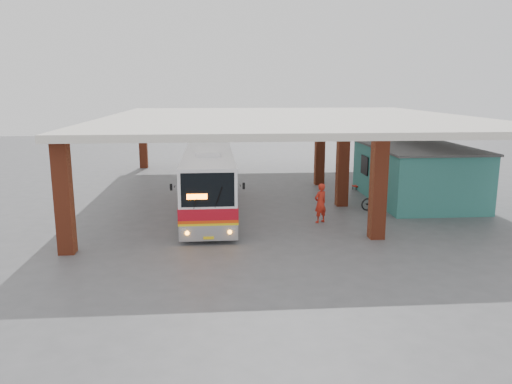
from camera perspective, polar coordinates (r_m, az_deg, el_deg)
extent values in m
plane|color=#515154|center=(24.04, 4.49, -3.32)|extent=(90.00, 90.00, 0.00)
cube|color=#92391F|center=(21.40, 13.80, 0.46)|extent=(0.60, 0.60, 4.35)
cube|color=#92391F|center=(27.07, 9.86, 2.97)|extent=(0.60, 0.60, 4.35)
cube|color=#92391F|center=(32.86, 7.30, 4.59)|extent=(0.60, 0.60, 4.35)
cube|color=#92391F|center=(20.20, -21.12, -0.67)|extent=(0.60, 0.60, 4.35)
cube|color=#92391F|center=(40.54, -12.79, 5.76)|extent=(0.60, 0.60, 4.35)
cube|color=#92391F|center=(42.39, 14.43, 5.94)|extent=(0.60, 0.60, 4.35)
cube|color=silver|center=(29.76, 3.63, 8.41)|extent=(21.00, 23.00, 0.30)
cube|color=#327F71|center=(29.53, 17.83, 1.98)|extent=(5.00, 8.00, 3.00)
cube|color=#4A4A4A|center=(29.32, 18.03, 4.96)|extent=(5.20, 8.20, 0.12)
cube|color=#143836|center=(27.35, 14.06, 0.48)|extent=(0.08, 0.95, 2.10)
cube|color=black|center=(30.04, 12.34, 3.01)|extent=(0.08, 1.20, 1.00)
cube|color=black|center=(30.03, 12.28, 3.01)|extent=(0.04, 1.30, 1.10)
cube|color=white|center=(25.53, -5.42, 1.72)|extent=(2.46, 11.42, 2.66)
cube|color=white|center=(24.37, -5.50, 4.62)|extent=(1.16, 2.86, 0.24)
cube|color=#939398|center=(20.43, -5.44, -4.56)|extent=(2.40, 0.40, 0.67)
cube|color=#B60C1C|center=(25.62, -5.40, 0.57)|extent=(2.50, 11.42, 0.48)
cube|color=#EA420D|center=(25.68, -5.38, -0.09)|extent=(2.50, 11.42, 0.12)
cube|color=yellow|center=(25.71, -5.38, -0.33)|extent=(2.50, 11.42, 0.10)
cube|color=black|center=(19.87, -5.54, 0.25)|extent=(2.13, 0.12, 1.38)
cube|color=black|center=(26.24, -8.05, 2.98)|extent=(0.12, 8.55, 0.86)
cube|color=black|center=(26.22, -2.81, 3.08)|extent=(0.12, 8.55, 0.86)
cube|color=#FF5905|center=(19.88, -6.76, -0.53)|extent=(0.81, 0.06, 0.21)
sphere|color=orange|center=(20.26, -7.87, -4.68)|extent=(0.17, 0.17, 0.17)
sphere|color=orange|center=(20.24, -3.02, -4.60)|extent=(0.17, 0.17, 0.17)
cube|color=yellow|center=(20.28, -5.44, -5.25)|extent=(0.43, 0.03, 0.11)
cylinder|color=black|center=(21.96, -8.05, -3.59)|extent=(0.31, 0.95, 0.95)
cylinder|color=black|center=(21.94, -2.78, -3.50)|extent=(0.31, 0.95, 0.95)
cylinder|color=black|center=(29.07, -7.31, 0.25)|extent=(0.31, 0.95, 0.95)
cylinder|color=black|center=(29.05, -3.34, 0.32)|extent=(0.31, 0.95, 0.95)
cylinder|color=black|center=(30.28, -7.22, 0.72)|extent=(0.31, 0.95, 0.95)
cylinder|color=black|center=(30.27, -3.41, 0.79)|extent=(0.31, 0.95, 0.95)
imported|color=black|center=(26.75, 13.88, -0.92)|extent=(2.05, 0.96, 1.04)
imported|color=red|center=(23.70, 7.37, -1.26)|extent=(0.82, 0.73, 1.88)
cube|color=red|center=(31.74, 11.47, 0.67)|extent=(0.57, 0.57, 0.07)
cube|color=red|center=(31.79, 11.78, 1.22)|extent=(0.19, 0.45, 0.65)
cylinder|color=black|center=(31.52, 11.36, 0.34)|extent=(0.03, 0.03, 0.22)
cylinder|color=black|center=(31.72, 11.92, 0.39)|extent=(0.03, 0.03, 0.22)
cylinder|color=black|center=(31.82, 11.00, 0.46)|extent=(0.03, 0.03, 0.22)
cylinder|color=black|center=(32.02, 11.55, 0.51)|extent=(0.03, 0.03, 0.22)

